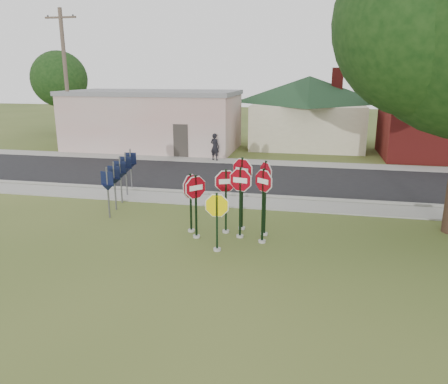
% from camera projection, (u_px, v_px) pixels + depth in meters
% --- Properties ---
extents(ground, '(120.00, 120.00, 0.00)m').
position_uv_depth(ground, '(223.00, 253.00, 13.53)').
color(ground, '#3B4F1D').
rests_on(ground, ground).
extents(sidewalk_near, '(60.00, 1.60, 0.06)m').
position_uv_depth(sidewalk_near, '(249.00, 203.00, 18.72)').
color(sidewalk_near, gray).
rests_on(sidewalk_near, ground).
extents(road, '(60.00, 7.00, 0.04)m').
position_uv_depth(road, '(262.00, 179.00, 22.97)').
color(road, black).
rests_on(road, ground).
extents(sidewalk_far, '(60.00, 1.60, 0.06)m').
position_uv_depth(sidewalk_far, '(271.00, 163.00, 27.03)').
color(sidewalk_far, gray).
rests_on(sidewalk_far, ground).
extents(curb, '(60.00, 0.20, 0.14)m').
position_uv_depth(curb, '(253.00, 196.00, 19.65)').
color(curb, gray).
rests_on(curb, ground).
extents(stop_sign_center, '(1.05, 0.25, 2.54)m').
position_uv_depth(stop_sign_center, '(240.00, 193.00, 14.45)').
color(stop_sign_center, '#A2A097').
rests_on(stop_sign_center, ground).
extents(stop_sign_yellow, '(1.01, 0.24, 1.99)m').
position_uv_depth(stop_sign_yellow, '(217.00, 216.00, 13.45)').
color(stop_sign_yellow, '#A2A097').
rests_on(stop_sign_yellow, ground).
extents(stop_sign_left, '(0.74, 0.79, 2.29)m').
position_uv_depth(stop_sign_left, '(196.00, 198.00, 14.48)').
color(stop_sign_left, '#A2A097').
rests_on(stop_sign_left, ground).
extents(stop_sign_right, '(0.81, 0.62, 2.59)m').
position_uv_depth(stop_sign_right, '(263.00, 196.00, 13.99)').
color(stop_sign_right, '#A2A097').
rests_on(stop_sign_right, ground).
extents(stop_sign_back_right, '(1.03, 0.52, 2.73)m').
position_uv_depth(stop_sign_back_right, '(242.00, 182.00, 15.18)').
color(stop_sign_back_right, '#A2A097').
rests_on(stop_sign_back_right, ground).
extents(stop_sign_back_left, '(0.98, 0.43, 2.38)m').
position_uv_depth(stop_sign_back_left, '(226.00, 193.00, 14.94)').
color(stop_sign_back_left, '#A2A097').
rests_on(stop_sign_back_left, ground).
extents(stop_sign_far_right, '(0.61, 0.82, 2.71)m').
position_uv_depth(stop_sign_far_right, '(265.00, 188.00, 14.62)').
color(stop_sign_far_right, '#A2A097').
rests_on(stop_sign_far_right, ground).
extents(stop_sign_far_left, '(0.39, 1.07, 2.22)m').
position_uv_depth(stop_sign_far_left, '(191.00, 195.00, 15.05)').
color(stop_sign_far_left, '#A2A097').
rests_on(stop_sign_far_left, ground).
extents(route_sign_row, '(1.43, 4.63, 2.00)m').
position_uv_depth(route_sign_row, '(121.00, 175.00, 18.52)').
color(route_sign_row, '#59595E').
rests_on(route_sign_row, ground).
extents(building_stucco, '(12.20, 6.20, 4.20)m').
position_uv_depth(building_stucco, '(153.00, 119.00, 31.74)').
color(building_stucco, beige).
rests_on(building_stucco, ground).
extents(building_house, '(11.60, 11.60, 6.20)m').
position_uv_depth(building_house, '(309.00, 97.00, 32.95)').
color(building_house, beige).
rests_on(building_house, ground).
extents(utility_pole_near, '(2.20, 0.26, 9.50)m').
position_uv_depth(utility_pole_near, '(66.00, 80.00, 29.34)').
color(utility_pole_near, brown).
rests_on(utility_pole_near, ground).
extents(bg_tree_left, '(4.90, 4.90, 7.35)m').
position_uv_depth(bg_tree_left, '(59.00, 79.00, 38.86)').
color(bg_tree_left, '#2F2015').
rests_on(bg_tree_left, ground).
extents(pedestrian, '(0.73, 0.60, 1.70)m').
position_uv_depth(pedestrian, '(215.00, 147.00, 27.52)').
color(pedestrian, black).
rests_on(pedestrian, sidewalk_far).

